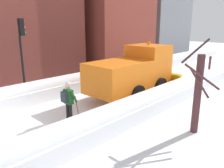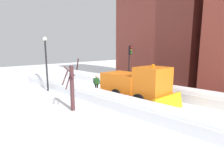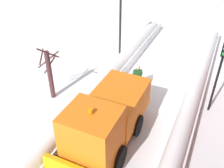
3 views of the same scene
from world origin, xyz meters
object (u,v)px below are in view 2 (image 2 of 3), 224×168
Objects in this scene: plow_truck at (137,84)px; traffic_light_pole at (130,58)px; skier at (96,83)px; street_lamp at (46,57)px; bare_tree_near at (72,87)px.

plow_truck is 1.35× the size of traffic_light_pole.
street_lamp is (2.92, -4.01, 2.32)m from skier.
traffic_light_pole is (-4.39, 0.24, 2.10)m from skier.
bare_tree_near is at bearing -22.80° from plow_truck.
traffic_light_pole is at bearing 176.84° from skier.
skier is at bearing -147.39° from bare_tree_near.
skier is 5.47m from street_lamp.
skier is (0.17, -4.73, -0.48)m from plow_truck.
plow_truck is at bearing 109.47° from street_lamp.
plow_truck is at bearing 46.84° from traffic_light_pole.
traffic_light_pole is 0.84× the size of street_lamp.
bare_tree_near is at bearing 16.31° from traffic_light_pole.
plow_truck is 1.14× the size of street_lamp.
skier is 0.34× the size of street_lamp.
bare_tree_near is (4.40, 2.81, 0.66)m from skier.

